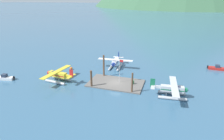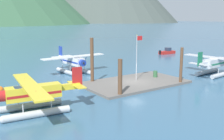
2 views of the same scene
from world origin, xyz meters
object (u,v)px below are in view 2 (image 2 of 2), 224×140
fuel_drum (155,74)px  seaplane_white_bow_left (73,63)px  mooring_buoy (0,90)px  seaplane_yellow_port_aft (34,96)px  seaplane_silver_stbd_aft (215,65)px  boat_red_open_east (167,52)px  flagpole (137,52)px

fuel_drum → seaplane_white_bow_left: bearing=125.9°
fuel_drum → mooring_buoy: size_ratio=1.16×
seaplane_yellow_port_aft → seaplane_silver_stbd_aft: (27.60, 0.43, 0.00)m
fuel_drum → boat_red_open_east: (21.28, 17.96, -0.25)m
flagpole → mooring_buoy: (-16.24, 4.92, -3.67)m
mooring_buoy → seaplane_silver_stbd_aft: size_ratio=0.07×
mooring_buoy → seaplane_silver_stbd_aft: bearing=-15.9°
flagpole → fuel_drum: (3.30, -0.06, -3.31)m
flagpole → fuel_drum: size_ratio=6.85×
seaplane_white_bow_left → boat_red_open_east: 29.80m
flagpole → mooring_buoy: size_ratio=7.95×
mooring_buoy → boat_red_open_east: size_ratio=0.15×
mooring_buoy → flagpole: bearing=-16.8°
flagpole → seaplane_yellow_port_aft: bearing=-166.4°
mooring_buoy → seaplane_white_bow_left: size_ratio=0.07×
seaplane_white_bow_left → boat_red_open_east: size_ratio=2.14×
seaplane_white_bow_left → mooring_buoy: bearing=-155.7°
fuel_drum → seaplane_yellow_port_aft: seaplane_yellow_port_aft is taller
seaplane_silver_stbd_aft → boat_red_open_east: 24.40m
seaplane_silver_stbd_aft → boat_red_open_east: seaplane_silver_stbd_aft is taller
seaplane_white_bow_left → seaplane_silver_stbd_aft: (16.67, -13.58, 0.00)m
fuel_drum → seaplane_yellow_port_aft: (-18.45, -3.62, 0.84)m
boat_red_open_east → flagpole: bearing=-143.9°
flagpole → seaplane_yellow_port_aft: flagpole is taller
mooring_buoy → seaplane_silver_stbd_aft: 29.85m
seaplane_yellow_port_aft → seaplane_white_bow_left: 17.76m
mooring_buoy → seaplane_white_bow_left: bearing=24.3°
fuel_drum → seaplane_silver_stbd_aft: bearing=-19.2°
seaplane_yellow_port_aft → mooring_buoy: bearing=97.2°
flagpole → seaplane_yellow_port_aft: 15.79m
flagpole → seaplane_white_bow_left: (-4.22, 10.33, -2.47)m
seaplane_yellow_port_aft → boat_red_open_east: size_ratio=2.14×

